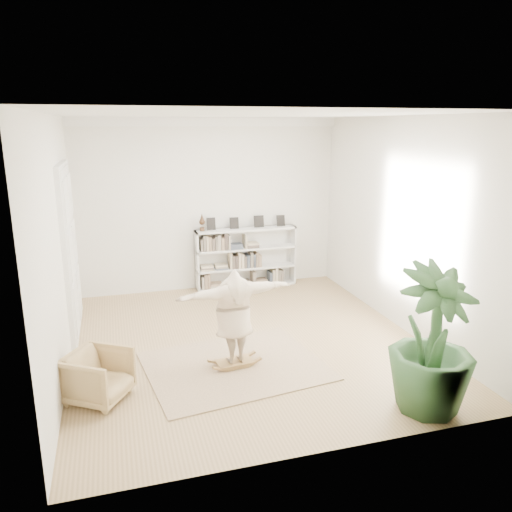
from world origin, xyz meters
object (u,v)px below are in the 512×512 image
(person, at_px, (234,313))
(armchair, at_px, (98,376))
(rocker_board, at_px, (235,362))
(bookshelf, at_px, (246,258))
(houseplant, at_px, (432,340))

(person, bearing_deg, armchair, 4.07)
(armchair, bearing_deg, rocker_board, -45.47)
(rocker_board, xyz_separation_m, person, (0.00, 0.00, 0.76))
(bookshelf, xyz_separation_m, armchair, (-3.04, -4.01, -0.31))
(armchair, distance_m, rocker_board, 1.95)
(houseplant, bearing_deg, person, 139.43)
(rocker_board, height_order, person, person)
(person, xyz_separation_m, houseplant, (2.05, -1.75, 0.09))
(bookshelf, bearing_deg, houseplant, -80.50)
(bookshelf, relative_size, rocker_board, 3.94)
(person, relative_size, houseplant, 0.93)
(bookshelf, relative_size, person, 1.27)
(rocker_board, distance_m, houseplant, 2.83)
(armchair, height_order, person, person)
(armchair, relative_size, rocker_board, 1.30)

